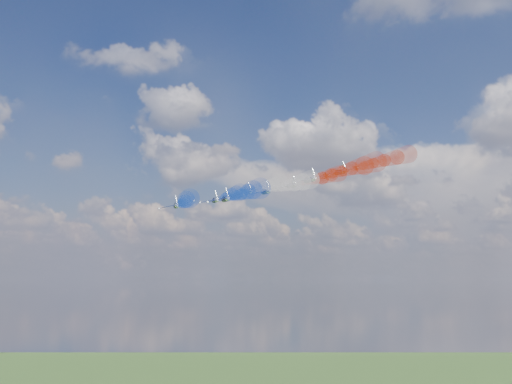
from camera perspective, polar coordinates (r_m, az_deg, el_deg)
The scene contains 16 objects.
jet_lead at distance 176.01m, azimuth -0.71°, elevation 0.02°, with size 8.83×11.04×2.94m, color black, non-canonical shape.
trail_lead at distance 153.47m, azimuth 0.76°, elevation 0.49°, with size 3.68×36.18×3.68m, color white, non-canonical shape.
jet_inner_left at distance 162.32m, azimuth -3.78°, elevation -0.78°, with size 8.83×11.04×2.94m, color black, non-canonical shape.
trail_inner_left at distance 139.57m, azimuth -2.66°, elevation -0.40°, with size 3.68×36.18×3.68m, color blue, non-canonical shape.
jet_inner_right at distance 168.63m, azimuth 3.34°, elevation 0.58°, with size 8.83×11.04×2.94m, color black, non-canonical shape.
trail_inner_right at distance 146.50m, azimuth 5.50°, elevation 1.14°, with size 3.68×36.18×3.68m, color red, non-canonical shape.
jet_outer_left at distance 148.54m, azimuth -7.37°, elevation -1.27°, with size 8.83×11.04×2.94m, color black, non-canonical shape.
trail_outer_left at distance 125.63m, azimuth -6.78°, elevation -0.94°, with size 3.68×36.18×3.68m, color blue, non-canonical shape.
jet_center_third at distance 152.90m, azimuth 0.92°, elevation 0.03°, with size 8.83×11.04×2.94m, color black, non-canonical shape.
trail_center_third at distance 130.52m, azimuth 2.92°, elevation 0.58°, with size 3.68×36.18×3.68m, color white, non-canonical shape.
jet_outer_right at distance 158.25m, azimuth 7.78°, elevation 1.82°, with size 8.83×11.04×2.94m, color black, non-canonical shape.
trail_outer_right at distance 136.75m, azimuth 10.82°, elevation 2.62°, with size 3.68×36.18×3.68m, color red, non-canonical shape.
jet_rear_left at distance 138.66m, azimuth -2.83°, elevation -0.66°, with size 8.83×11.04×2.94m, color black, non-canonical shape.
trail_rear_left at distance 115.97m, azimuth -1.30°, elevation -0.18°, with size 3.68×36.18×3.68m, color blue, non-canonical shape.
jet_rear_right at distance 142.03m, azimuth 4.99°, elevation 1.14°, with size 8.83×11.04×2.94m, color black, non-canonical shape.
trail_rear_right at distance 120.14m, azimuth 7.93°, elevation 1.93°, with size 3.68×36.18×3.68m, color red, non-canonical shape.
Camera 1 is at (79.89, -114.43, 117.37)m, focal length 43.25 mm.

